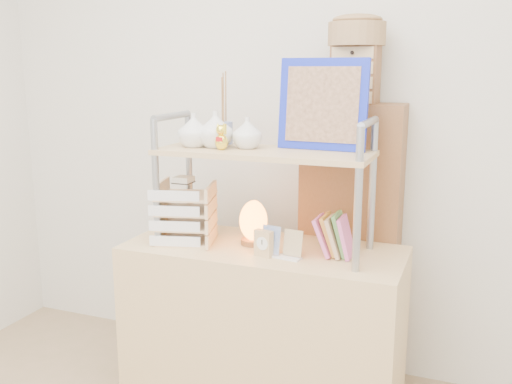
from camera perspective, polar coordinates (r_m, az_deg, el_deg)
desk at (r=2.60m, az=0.71°, el=-13.42°), size 1.20×0.50×0.75m
cabinet at (r=2.75m, az=9.38°, el=-5.45°), size 0.45×0.25×1.35m
hutch at (r=2.39m, az=0.12°, el=4.62°), size 0.90×0.34×0.80m
letter_tray at (r=2.53m, az=-7.12°, el=-2.38°), size 0.29×0.28×0.29m
salt_lamp at (r=2.48m, az=-0.26°, el=-3.02°), size 0.13×0.12×0.20m
desk_clock at (r=2.33m, az=0.76°, el=-5.17°), size 0.08×0.05×0.11m
postcard_stand at (r=2.33m, az=2.51°, el=-5.67°), size 0.18×0.07×0.13m
drawer_chest at (r=2.60m, az=9.90°, el=11.45°), size 0.20×0.16×0.25m
woven_basket at (r=2.61m, az=10.06°, el=15.30°), size 0.25×0.25×0.10m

